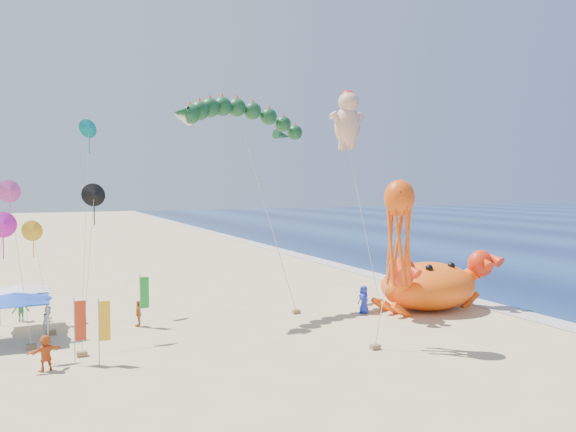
# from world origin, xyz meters

# --- Properties ---
(ground) EXTENTS (320.00, 320.00, 0.00)m
(ground) POSITION_xyz_m (0.00, 0.00, 0.00)
(ground) COLOR #D1B784
(ground) RESTS_ON ground
(foam_strip) EXTENTS (320.00, 320.00, 0.00)m
(foam_strip) POSITION_xyz_m (12.00, 0.00, 0.01)
(foam_strip) COLOR silver
(foam_strip) RESTS_ON ground
(crab_inflatable) EXTENTS (9.18, 6.27, 4.02)m
(crab_inflatable) POSITION_xyz_m (7.30, -0.94, 1.77)
(crab_inflatable) COLOR #FF590D
(crab_inflatable) RESTS_ON ground
(dragon_kite) EXTENTS (10.98, 6.24, 14.07)m
(dragon_kite) POSITION_xyz_m (-4.44, 4.44, 12.85)
(dragon_kite) COLOR #0F3A1D
(dragon_kite) RESTS_ON ground
(cherub_kite) EXTENTS (2.06, 4.51, 15.77)m
(cherub_kite) POSITION_xyz_m (4.78, 5.88, 13.61)
(cherub_kite) COLOR #DFA688
(cherub_kite) RESTS_ON ground
(octopus_kite) EXTENTS (2.34, 1.48, 8.82)m
(octopus_kite) POSITION_xyz_m (-0.01, -7.57, 6.49)
(octopus_kite) COLOR #E84C0C
(octopus_kite) RESTS_ON ground
(canopy_blue) EXTENTS (3.85, 3.85, 2.71)m
(canopy_blue) POSITION_xyz_m (-18.37, 2.00, 2.44)
(canopy_blue) COLOR gray
(canopy_blue) RESTS_ON ground
(canopy_white) EXTENTS (3.18, 3.18, 2.71)m
(canopy_white) POSITION_xyz_m (-17.98, 4.92, 2.44)
(canopy_white) COLOR gray
(canopy_white) RESTS_ON ground
(feather_flags) EXTENTS (8.62, 6.57, 3.20)m
(feather_flags) POSITION_xyz_m (-15.15, -0.77, 2.01)
(feather_flags) COLOR gray
(feather_flags) RESTS_ON ground
(beachgoers) EXTENTS (21.66, 11.90, 1.87)m
(beachgoers) POSITION_xyz_m (-12.28, 1.06, 0.84)
(beachgoers) COLOR #236B35
(beachgoers) RESTS_ON ground
(small_kites) EXTENTS (6.23, 12.28, 12.97)m
(small_kites) POSITION_xyz_m (-16.46, 3.22, 7.34)
(small_kites) COLOR #D117AD
(small_kites) RESTS_ON ground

